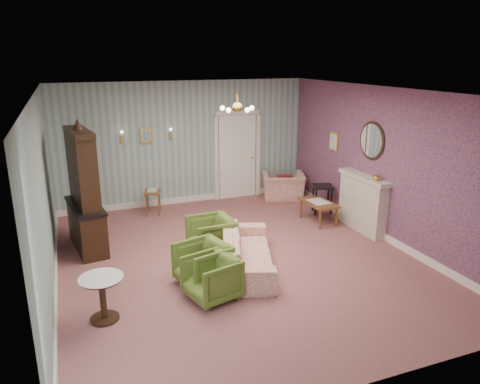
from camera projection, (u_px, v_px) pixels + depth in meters
name	position (u px, v px, depth m)	size (l,w,h in m)	color
floor	(238.00, 259.00, 8.04)	(7.00, 7.00, 0.00)	#995B59
ceiling	(237.00, 91.00, 7.21)	(7.00, 7.00, 0.00)	white
wall_back	(185.00, 143.00, 10.75)	(6.00, 6.00, 0.00)	gray
wall_front	(363.00, 266.00, 4.50)	(6.00, 6.00, 0.00)	gray
wall_left	(44.00, 199.00, 6.59)	(7.00, 7.00, 0.00)	gray
wall_right	(385.00, 165.00, 8.65)	(7.00, 7.00, 0.00)	gray
wall_right_floral	(384.00, 165.00, 8.65)	(7.00, 7.00, 0.00)	#C26179
door	(237.00, 155.00, 11.27)	(1.12, 0.12, 2.16)	white
olive_chair_a	(212.00, 276.00, 6.65)	(0.69, 0.65, 0.71)	#556F26
olive_chair_b	(203.00, 262.00, 7.05)	(0.72, 0.68, 0.75)	#556F26
olive_chair_c	(211.00, 234.00, 8.15)	(0.74, 0.69, 0.76)	#556F26
sofa_chintz	(247.00, 245.00, 7.61)	(2.07, 0.60, 0.81)	#AC4546
wingback_chair	(283.00, 182.00, 11.28)	(1.01, 0.65, 0.88)	#AC4546
dresser	(83.00, 187.00, 8.15)	(0.49, 1.41, 2.36)	black
fireplace	(362.00, 203.00, 9.22)	(0.30, 1.40, 1.16)	beige
mantel_vase	(377.00, 177.00, 8.66)	(0.15, 0.15, 0.15)	gold
oval_mirror	(372.00, 141.00, 8.88)	(0.04, 0.76, 0.84)	white
framed_print	(334.00, 142.00, 10.17)	(0.04, 0.34, 0.42)	gold
coffee_table	(318.00, 212.00, 9.76)	(0.50, 0.90, 0.46)	brown
side_table_black	(322.00, 199.00, 10.29)	(0.43, 0.43, 0.65)	black
pedestal_table	(103.00, 298.00, 6.10)	(0.59, 0.59, 0.64)	black
nesting_table	(153.00, 201.00, 10.24)	(0.35, 0.45, 0.59)	brown
gilt_mirror_back	(147.00, 136.00, 10.34)	(0.28, 0.06, 0.36)	gold
sconce_left	(122.00, 137.00, 10.13)	(0.16, 0.12, 0.30)	gold
sconce_right	(171.00, 134.00, 10.51)	(0.16, 0.12, 0.30)	gold
chandelier	(237.00, 109.00, 7.28)	(0.56, 0.56, 0.36)	gold
burgundy_cushion	(284.00, 182.00, 11.11)	(0.38, 0.10, 0.38)	maroon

